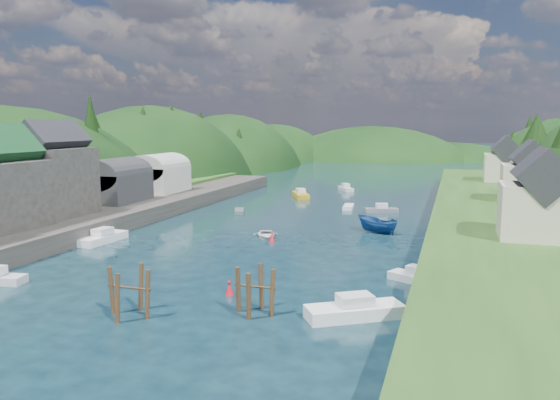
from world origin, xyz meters
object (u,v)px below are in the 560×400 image
(piling_cluster_far, at_px, (255,295))
(channel_buoy_far, at_px, (272,237))
(channel_buoy_near, at_px, (229,288))
(piling_cluster_near, at_px, (130,296))

(piling_cluster_far, height_order, channel_buoy_far, piling_cluster_far)
(channel_buoy_near, distance_m, channel_buoy_far, 19.11)
(piling_cluster_far, xyz_separation_m, channel_buoy_near, (-3.32, 3.33, -0.85))
(piling_cluster_far, bearing_deg, piling_cluster_near, -159.09)
(channel_buoy_far, bearing_deg, piling_cluster_far, -74.17)
(piling_cluster_far, relative_size, channel_buoy_near, 3.45)
(piling_cluster_near, bearing_deg, channel_buoy_far, 86.39)
(piling_cluster_far, xyz_separation_m, channel_buoy_far, (-6.29, 22.20, -0.85))
(channel_buoy_near, height_order, channel_buoy_far, same)
(piling_cluster_near, bearing_deg, piling_cluster_far, 20.91)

